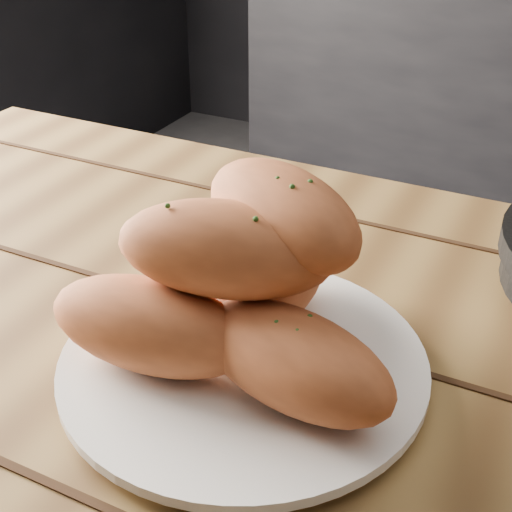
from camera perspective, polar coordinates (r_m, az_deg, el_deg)
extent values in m
cube|color=olive|center=(0.48, 12.05, -18.74)|extent=(1.40, 0.82, 0.04)
cylinder|color=brown|center=(1.21, -16.05, -7.84)|extent=(0.07, 0.07, 0.71)
cylinder|color=white|center=(0.52, -1.01, -9.07)|extent=(0.24, 0.24, 0.01)
cylinder|color=white|center=(0.51, -1.01, -8.38)|extent=(0.26, 0.26, 0.01)
ellipsoid|color=#C46436|center=(0.49, -8.45, -5.50)|extent=(0.15, 0.08, 0.06)
ellipsoid|color=#C46436|center=(0.45, 2.98, -8.29)|extent=(0.16, 0.10, 0.06)
ellipsoid|color=#C46436|center=(0.53, 1.13, -1.96)|extent=(0.07, 0.14, 0.06)
ellipsoid|color=#C46436|center=(0.46, -2.47, 0.57)|extent=(0.16, 0.10, 0.06)
ellipsoid|color=#C46436|center=(0.47, 2.07, 3.36)|extent=(0.15, 0.12, 0.06)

